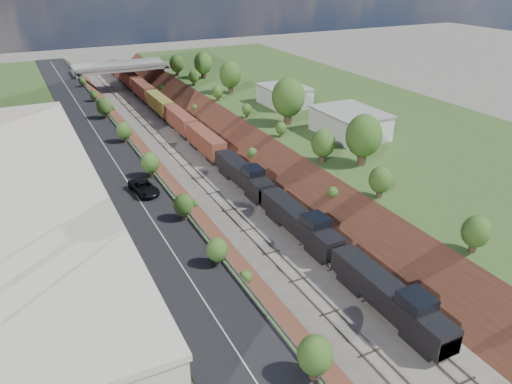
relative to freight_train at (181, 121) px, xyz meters
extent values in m
cube|color=#3D5C26|center=(30.40, -20.56, 0.09)|extent=(44.00, 180.00, 5.00)
cube|color=brown|center=(-13.60, -20.56, -2.41)|extent=(10.00, 180.00, 10.00)
cube|color=brown|center=(8.40, -20.56, -2.41)|extent=(10.00, 180.00, 10.00)
cube|color=gray|center=(-5.20, -20.56, -2.32)|extent=(1.58, 180.00, 0.18)
cube|color=gray|center=(0.00, -20.56, -2.32)|extent=(1.58, 180.00, 0.18)
cube|color=black|center=(-18.10, -20.56, 2.64)|extent=(8.00, 180.00, 0.10)
cube|color=#99999E|center=(-14.00, -20.56, 3.14)|extent=(0.06, 171.00, 0.30)
cube|color=brown|center=(-30.60, -42.56, 3.69)|extent=(14.00, 62.00, 2.20)
cube|color=silver|center=(-30.60, -42.56, 6.94)|extent=(14.00, 62.00, 4.30)
cube|color=silver|center=(-30.60, -42.56, 9.34)|extent=(14.30, 62.30, 0.50)
cube|color=gray|center=(-14.10, 41.44, 0.69)|extent=(1.50, 8.00, 6.20)
cube|color=gray|center=(8.90, 41.44, 0.69)|extent=(1.50, 8.00, 6.20)
cube|color=gray|center=(-2.60, 41.44, 3.79)|extent=(24.00, 8.00, 1.00)
cube|color=gray|center=(-2.60, 37.44, 4.59)|extent=(24.00, 0.30, 0.80)
cube|color=gray|center=(-2.60, 45.44, 4.59)|extent=(24.00, 0.30, 0.80)
cube|color=silver|center=(20.90, -28.56, 4.59)|extent=(9.00, 12.00, 4.00)
cube|color=silver|center=(20.40, -6.56, 4.39)|extent=(8.00, 10.00, 3.60)
cylinder|color=#473323|center=(14.40, -40.56, 3.91)|extent=(1.30, 1.30, 2.62)
ellipsoid|color=#33581F|center=(14.40, -40.56, 7.06)|extent=(5.25, 5.25, 6.30)
cylinder|color=#473323|center=(-14.40, -60.56, 3.21)|extent=(0.66, 0.66, 1.22)
ellipsoid|color=#33581F|center=(-14.40, -60.56, 4.68)|extent=(2.45, 2.45, 2.94)
cube|color=black|center=(0.00, -69.64, -1.96)|extent=(2.40, 4.00, 0.90)
cube|color=black|center=(0.00, -64.49, -0.25)|extent=(2.72, 16.30, 2.50)
cube|color=black|center=(0.00, -71.14, -0.61)|extent=(2.50, 3.00, 1.80)
cube|color=silver|center=(0.00, -71.14, 0.39)|extent=(2.50, 3.00, 0.15)
cube|color=black|center=(0.00, -68.14, 1.69)|extent=(2.66, 3.10, 0.90)
cube|color=black|center=(0.00, -47.19, -0.25)|extent=(2.72, 16.30, 2.50)
cube|color=black|center=(0.00, -29.88, -0.25)|extent=(2.72, 16.30, 2.50)
cube|color=brown|center=(0.00, 23.02, 0.12)|extent=(2.72, 87.51, 3.26)
imported|color=black|center=(-16.98, -36.32, 3.47)|extent=(3.28, 5.90, 1.56)
camera|label=1|loc=(-29.89, -95.02, 30.25)|focal=35.00mm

